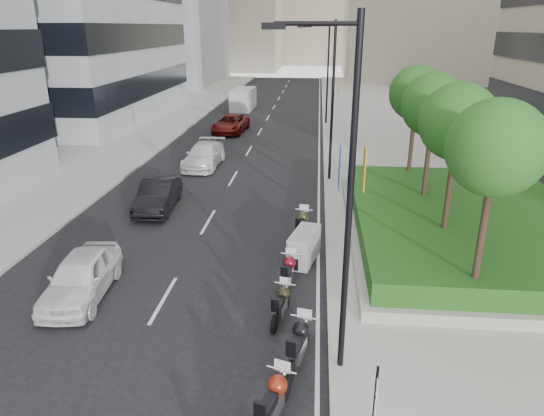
# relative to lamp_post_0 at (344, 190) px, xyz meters

# --- Properties ---
(ground) EXTENTS (160.00, 160.00, 0.00)m
(ground) POSITION_rel_lamp_post_0_xyz_m (-4.14, -1.00, -5.07)
(ground) COLOR black
(ground) RESTS_ON ground
(sidewalk_right) EXTENTS (10.00, 100.00, 0.15)m
(sidewalk_right) POSITION_rel_lamp_post_0_xyz_m (4.86, 29.00, -4.99)
(sidewalk_right) COLOR #9E9B93
(sidewalk_right) RESTS_ON ground
(sidewalk_left) EXTENTS (8.00, 100.00, 0.15)m
(sidewalk_left) POSITION_rel_lamp_post_0_xyz_m (-16.14, 29.00, -4.99)
(sidewalk_left) COLOR #9E9B93
(sidewalk_left) RESTS_ON ground
(lane_edge) EXTENTS (0.12, 100.00, 0.01)m
(lane_edge) POSITION_rel_lamp_post_0_xyz_m (-0.44, 29.00, -5.06)
(lane_edge) COLOR silver
(lane_edge) RESTS_ON ground
(lane_centre) EXTENTS (0.12, 100.00, 0.01)m
(lane_centre) POSITION_rel_lamp_post_0_xyz_m (-5.64, 29.00, -5.06)
(lane_centre) COLOR silver
(lane_centre) RESTS_ON ground
(planter) EXTENTS (10.00, 14.00, 0.40)m
(planter) POSITION_rel_lamp_post_0_xyz_m (5.86, 9.00, -4.72)
(planter) COLOR #9D9C92
(planter) RESTS_ON sidewalk_right
(hedge) EXTENTS (9.40, 13.40, 0.80)m
(hedge) POSITION_rel_lamp_post_0_xyz_m (5.86, 9.00, -4.12)
(hedge) COLOR #1B3D11
(hedge) RESTS_ON planter
(tree_0) EXTENTS (2.80, 2.80, 6.30)m
(tree_0) POSITION_rel_lamp_post_0_xyz_m (4.36, 3.00, 0.36)
(tree_0) COLOR #332319
(tree_0) RESTS_ON planter
(tree_1) EXTENTS (2.80, 2.80, 6.30)m
(tree_1) POSITION_rel_lamp_post_0_xyz_m (4.36, 7.00, 0.36)
(tree_1) COLOR #332319
(tree_1) RESTS_ON planter
(tree_2) EXTENTS (2.80, 2.80, 6.30)m
(tree_2) POSITION_rel_lamp_post_0_xyz_m (4.36, 11.00, 0.36)
(tree_2) COLOR #332319
(tree_2) RESTS_ON planter
(tree_3) EXTENTS (2.80, 2.80, 6.30)m
(tree_3) POSITION_rel_lamp_post_0_xyz_m (4.36, 15.00, 0.36)
(tree_3) COLOR #332319
(tree_3) RESTS_ON planter
(lamp_post_0) EXTENTS (2.34, 0.45, 9.00)m
(lamp_post_0) POSITION_rel_lamp_post_0_xyz_m (0.00, 0.00, 0.00)
(lamp_post_0) COLOR black
(lamp_post_0) RESTS_ON ground
(lamp_post_1) EXTENTS (2.34, 0.45, 9.00)m
(lamp_post_1) POSITION_rel_lamp_post_0_xyz_m (0.00, 17.00, 0.00)
(lamp_post_1) COLOR black
(lamp_post_1) RESTS_ON ground
(lamp_post_2) EXTENTS (2.34, 0.45, 9.00)m
(lamp_post_2) POSITION_rel_lamp_post_0_xyz_m (0.00, 35.00, 0.00)
(lamp_post_2) COLOR black
(lamp_post_2) RESTS_ON ground
(parking_sign) EXTENTS (0.06, 0.32, 2.50)m
(parking_sign) POSITION_rel_lamp_post_0_xyz_m (0.66, -3.00, -3.61)
(parking_sign) COLOR black
(parking_sign) RESTS_ON ground
(motorcycle_1) EXTENTS (0.91, 2.18, 1.11)m
(motorcycle_1) POSITION_rel_lamp_post_0_xyz_m (-1.46, -2.02, -4.47)
(motorcycle_1) COLOR black
(motorcycle_1) RESTS_ON ground
(motorcycle_2) EXTENTS (0.81, 2.27, 1.14)m
(motorcycle_2) POSITION_rel_lamp_post_0_xyz_m (-0.97, 0.16, -4.46)
(motorcycle_2) COLOR black
(motorcycle_2) RESTS_ON ground
(motorcycle_3) EXTENTS (0.68, 2.01, 1.01)m
(motorcycle_3) POSITION_rel_lamp_post_0_xyz_m (-1.60, 2.26, -4.53)
(motorcycle_3) COLOR black
(motorcycle_3) RESTS_ON ground
(motorcycle_4) EXTENTS (0.71, 2.12, 1.06)m
(motorcycle_4) POSITION_rel_lamp_post_0_xyz_m (-1.51, 4.29, -4.50)
(motorcycle_4) COLOR black
(motorcycle_4) RESTS_ON ground
(motorcycle_5) EXTENTS (1.29, 2.17, 1.23)m
(motorcycle_5) POSITION_rel_lamp_post_0_xyz_m (-1.01, 6.33, -4.45)
(motorcycle_5) COLOR black
(motorcycle_5) RESTS_ON ground
(motorcycle_6) EXTENTS (0.77, 2.29, 1.14)m
(motorcycle_6) POSITION_rel_lamp_post_0_xyz_m (-1.19, 8.53, -4.45)
(motorcycle_6) COLOR black
(motorcycle_6) RESTS_ON ground
(car_a) EXTENTS (2.14, 4.53, 1.50)m
(car_a) POSITION_rel_lamp_post_0_xyz_m (-8.43, 3.01, -4.32)
(car_a) COLOR white
(car_a) RESTS_ON ground
(car_b) EXTENTS (1.90, 4.63, 1.49)m
(car_b) POSITION_rel_lamp_post_0_xyz_m (-8.48, 11.47, -4.32)
(car_b) COLOR black
(car_b) RESTS_ON ground
(car_c) EXTENTS (2.22, 5.18, 1.49)m
(car_c) POSITION_rel_lamp_post_0_xyz_m (-7.97, 19.53, -4.32)
(car_c) COLOR silver
(car_c) RESTS_ON ground
(car_d) EXTENTS (2.88, 5.51, 1.48)m
(car_d) POSITION_rel_lamp_post_0_xyz_m (-8.15, 30.50, -4.32)
(car_d) COLOR maroon
(car_d) RESTS_ON ground
(delivery_van) EXTENTS (2.30, 5.45, 2.25)m
(delivery_van) POSITION_rel_lamp_post_0_xyz_m (-8.87, 42.65, -4.02)
(delivery_van) COLOR silver
(delivery_van) RESTS_ON ground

